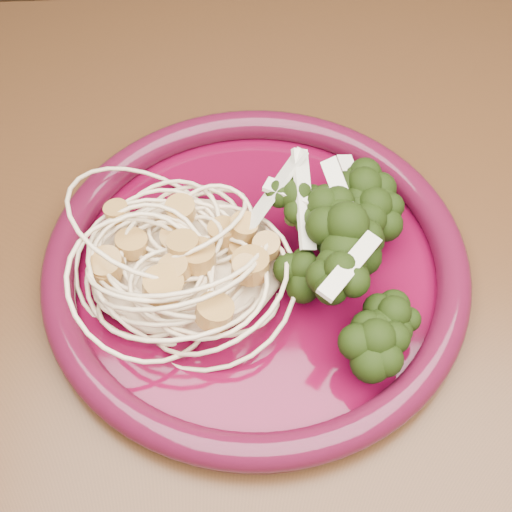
{
  "coord_description": "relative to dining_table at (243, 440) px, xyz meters",
  "views": [
    {
      "loc": [
        -0.0,
        -0.2,
        1.15
      ],
      "look_at": [
        0.01,
        0.08,
        0.77
      ],
      "focal_mm": 50.0,
      "sensor_mm": 36.0,
      "label": 1
    }
  ],
  "objects": [
    {
      "name": "scallop_cluster",
      "position": [
        -0.03,
        0.08,
        0.15
      ],
      "size": [
        0.13,
        0.13,
        0.04
      ],
      "primitive_type": null,
      "rotation": [
        0.0,
        0.0,
        -0.05
      ],
      "color": "#B78742",
      "rests_on": "spaghetti_pile"
    },
    {
      "name": "dinner_plate",
      "position": [
        0.01,
        0.08,
        0.11
      ],
      "size": [
        0.3,
        0.3,
        0.02
      ],
      "rotation": [
        0.0,
        0.0,
        -0.05
      ],
      "color": "#4A041B",
      "rests_on": "dining_table"
    },
    {
      "name": "onion_garnish",
      "position": [
        0.07,
        0.08,
        0.16
      ],
      "size": [
        0.07,
        0.1,
        0.06
      ],
      "primitive_type": null,
      "rotation": [
        0.0,
        0.0,
        -0.05
      ],
      "color": "beige",
      "rests_on": "broccoli_pile"
    },
    {
      "name": "broccoli_pile",
      "position": [
        0.07,
        0.08,
        0.13
      ],
      "size": [
        0.1,
        0.16,
        0.05
      ],
      "primitive_type": "ellipsoid",
      "rotation": [
        0.0,
        0.0,
        -0.05
      ],
      "color": "black",
      "rests_on": "dinner_plate"
    },
    {
      "name": "spaghetti_pile",
      "position": [
        -0.03,
        0.08,
        0.12
      ],
      "size": [
        0.14,
        0.12,
        0.03
      ],
      "primitive_type": "ellipsoid",
      "rotation": [
        0.0,
        0.0,
        -0.05
      ],
      "color": "beige",
      "rests_on": "dinner_plate"
    },
    {
      "name": "dining_table",
      "position": [
        0.0,
        0.0,
        0.0
      ],
      "size": [
        1.2,
        0.8,
        0.75
      ],
      "color": "#472814",
      "rests_on": "ground"
    }
  ]
}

